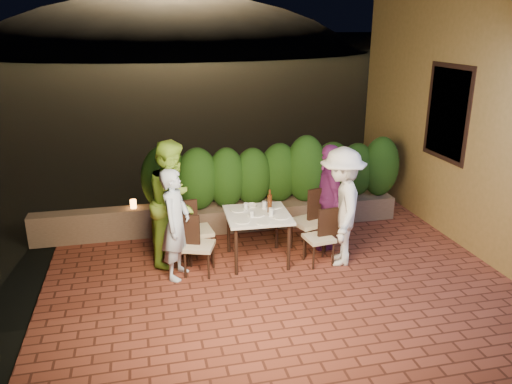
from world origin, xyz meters
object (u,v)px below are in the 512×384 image
object	(u,v)px
diner_blue	(176,224)
parapet_lamp	(133,204)
chair_right_front	(319,237)
chair_right_back	(309,220)
beer_bottle	(270,201)
bowl	(251,205)
chair_left_back	(197,230)
chair_left_front	(199,245)
dining_table	(258,237)
diner_purple	(329,197)
diner_green	(174,202)
diner_white	(341,207)

from	to	relation	value
diner_blue	parapet_lamp	world-z (taller)	diner_blue
chair_right_front	chair_right_back	size ratio (longest dim) A/B	0.85
beer_bottle	chair_right_front	distance (m)	0.89
bowl	chair_left_back	xyz separation A→B (m)	(-0.85, -0.06, -0.29)
chair_left_front	chair_right_back	bearing A→B (deg)	31.90
dining_table	beer_bottle	world-z (taller)	beer_bottle
chair_right_front	diner_purple	xyz separation A→B (m)	(0.34, 0.54, 0.41)
diner_green	parapet_lamp	world-z (taller)	diner_green
bowl	beer_bottle	bearing A→B (deg)	-53.43
beer_bottle	chair_left_back	size ratio (longest dim) A/B	0.36
diner_purple	parapet_lamp	bearing A→B (deg)	-102.34
parapet_lamp	chair_left_back	bearing A→B (deg)	-50.38
diner_white	parapet_lamp	world-z (taller)	diner_white
diner_green	diner_white	size ratio (longest dim) A/B	1.05
bowl	chair_right_front	world-z (taller)	chair_right_front
bowl	diner_white	bearing A→B (deg)	-27.61
chair_left_back	diner_green	distance (m)	0.54
diner_green	diner_purple	bearing A→B (deg)	-65.85
chair_left_back	diner_purple	size ratio (longest dim) A/B	0.58
parapet_lamp	diner_green	bearing A→B (deg)	-60.16
beer_bottle	parapet_lamp	world-z (taller)	beer_bottle
diner_white	diner_green	bearing A→B (deg)	-87.42
beer_bottle	bowl	xyz separation A→B (m)	(-0.21, 0.28, -0.15)
chair_left_back	chair_right_front	size ratio (longest dim) A/B	1.14
beer_bottle	bowl	world-z (taller)	beer_bottle
chair_right_back	diner_green	xyz separation A→B (m)	(-2.03, 0.12, 0.42)
beer_bottle	chair_right_back	xyz separation A→B (m)	(0.67, 0.16, -0.43)
diner_blue	parapet_lamp	bearing A→B (deg)	45.07
diner_purple	parapet_lamp	size ratio (longest dim) A/B	11.86
parapet_lamp	chair_right_front	bearing A→B (deg)	-31.71
beer_bottle	diner_green	size ratio (longest dim) A/B	0.19
dining_table	chair_right_front	bearing A→B (deg)	-18.14
dining_table	diner_green	size ratio (longest dim) A/B	0.50
beer_bottle	chair_left_back	world-z (taller)	beer_bottle
diner_purple	bowl	bearing A→B (deg)	-84.53
diner_blue	parapet_lamp	xyz separation A→B (m)	(-0.58, 1.55, -0.21)
chair_left_back	diner_green	bearing A→B (deg)	163.10
bowl	diner_blue	xyz separation A→B (m)	(-1.17, -0.52, 0.01)
chair_left_back	parapet_lamp	bearing A→B (deg)	122.78
bowl	diner_purple	bearing A→B (deg)	-2.24
diner_green	chair_right_front	bearing A→B (deg)	-80.86
chair_left_front	diner_blue	world-z (taller)	diner_blue
dining_table	chair_right_back	world-z (taller)	chair_right_back
dining_table	bowl	distance (m)	0.50
dining_table	diner_purple	xyz separation A→B (m)	(1.19, 0.26, 0.46)
chair_left_front	diner_white	bearing A→B (deg)	16.39
chair_right_front	diner_blue	size ratio (longest dim) A/B	0.54
chair_right_back	diner_purple	size ratio (longest dim) A/B	0.59
beer_bottle	chair_right_front	bearing A→B (deg)	-24.65
beer_bottle	chair_left_front	bearing A→B (deg)	-168.59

